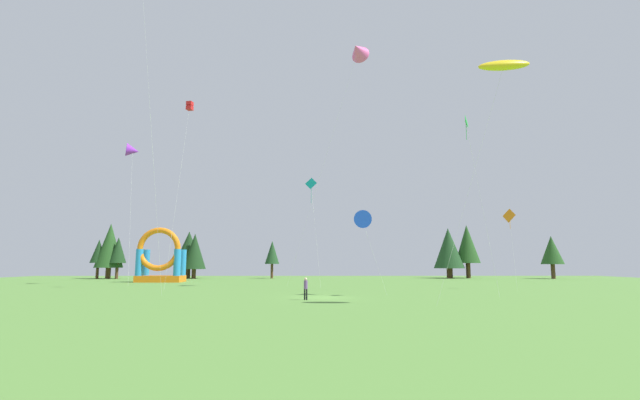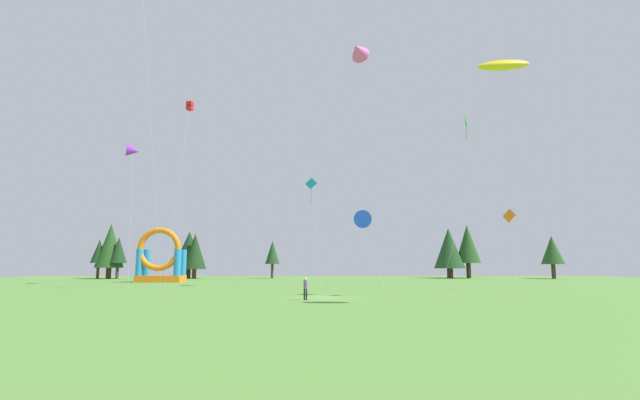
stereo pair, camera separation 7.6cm
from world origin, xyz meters
name	(u,v)px [view 2 (the right image)]	position (x,y,z in m)	size (l,w,h in m)	color
ground_plane	(321,298)	(0.00, 0.00, 0.00)	(120.00, 120.00, 0.00)	#548438
kite_blue_delta	(362,219)	(3.67, 2.77, 6.67)	(2.96, 1.59, 7.51)	blue
kite_teal_diamond	(312,185)	(-1.01, 17.78, 12.33)	(1.74, 2.93, 12.97)	#0C7F7A
kite_orange_diamond	(510,217)	(20.60, 11.05, 7.70)	(0.95, 2.18, 8.30)	orange
kite_pink_delta	(358,50)	(4.56, 13.50, 27.97)	(9.94, 5.28, 29.22)	#EA599E
kite_green_diamond	(465,124)	(12.35, -0.18, 14.54)	(2.85, 1.31, 15.15)	green
kite_yellow_parafoil	(504,65)	(12.72, -7.51, 16.50)	(7.13, 1.51, 17.22)	yellow
kite_purple_delta	(133,151)	(-25.05, 21.66, 17.67)	(4.43, 8.01, 18.61)	purple
kite_red_box	(190,107)	(-14.87, 12.16, 20.45)	(1.17, 3.94, 21.01)	red
person_midfield	(305,287)	(-1.21, -2.27, 1.00)	(0.35, 0.35, 1.68)	black
inflatable_red_slide	(160,262)	(-23.13, 28.85, 2.96)	(6.48, 3.64, 7.87)	orange
tree_row_0	(99,252)	(-38.68, 42.57, 4.72)	(2.71, 2.71, 6.84)	#4C331E
tree_row_1	(110,246)	(-36.98, 42.98, 5.77)	(4.81, 4.81, 9.70)	#4C331E
tree_row_2	(118,250)	(-35.14, 42.23, 4.90)	(2.90, 2.90, 7.23)	#4C331E
tree_row_3	(189,248)	(-23.59, 45.06, 5.47)	(4.80, 4.80, 8.42)	#4C331E
tree_row_4	(195,251)	(-22.12, 43.59, 4.78)	(4.10, 4.10, 7.94)	#4C331E
tree_row_5	(272,253)	(-8.35, 44.26, 4.57)	(2.59, 2.59, 6.70)	#4C331E
tree_row_6	(449,248)	(23.76, 45.09, 5.39)	(5.45, 5.45, 9.07)	#4C331E
tree_row_7	(451,256)	(24.33, 45.76, 3.97)	(2.46, 2.46, 6.20)	#4C331E
tree_row_8	(467,244)	(27.40, 45.69, 6.16)	(4.48, 4.48, 9.72)	#4C331E
tree_row_9	(552,250)	(41.08, 42.06, 4.94)	(3.85, 3.85, 7.47)	#4C331E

